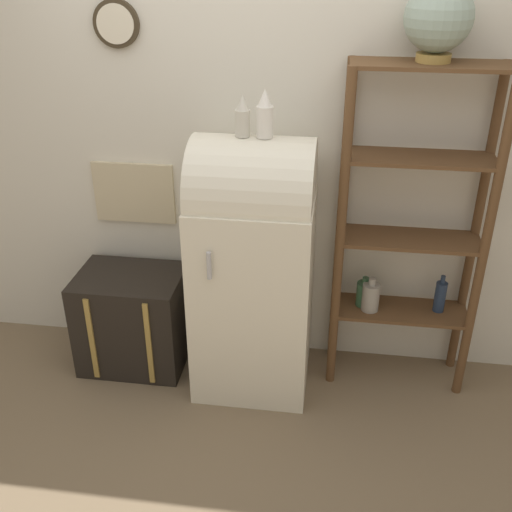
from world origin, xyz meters
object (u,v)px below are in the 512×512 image
at_px(refrigerator, 254,262).
at_px(globe, 439,18).
at_px(suitcase_trunk, 133,319).
at_px(vase_center, 265,115).
at_px(vase_left, 242,117).

bearing_deg(refrigerator, globe, 10.61).
height_order(suitcase_trunk, vase_center, vase_center).
xyz_separation_m(refrigerator, suitcase_trunk, (-0.74, 0.04, -0.47)).
relative_size(suitcase_trunk, globe, 1.74).
relative_size(vase_left, vase_center, 0.85).
height_order(refrigerator, globe, globe).
xyz_separation_m(refrigerator, vase_center, (0.05, 0.00, 0.81)).
xyz_separation_m(globe, vase_left, (-0.88, -0.15, -0.45)).
xyz_separation_m(refrigerator, vase_left, (-0.05, 0.00, 0.79)).
relative_size(refrigerator, suitcase_trunk, 2.39).
bearing_deg(suitcase_trunk, globe, 4.26).
bearing_deg(globe, vase_center, -168.72).
bearing_deg(vase_center, refrigerator, -179.10).
bearing_deg(suitcase_trunk, vase_left, -2.97).
distance_m(suitcase_trunk, vase_left, 1.43).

